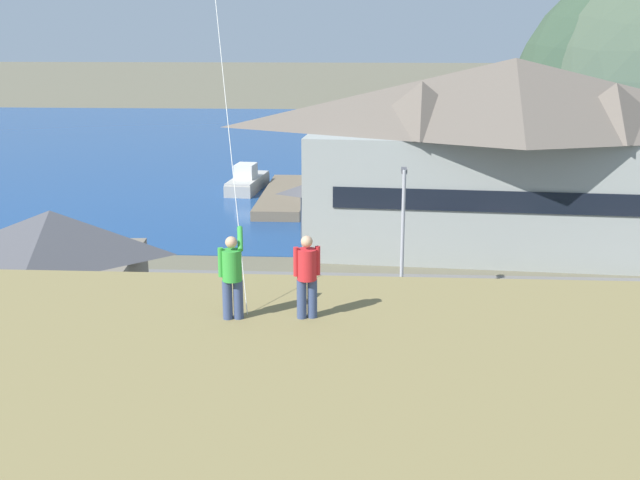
# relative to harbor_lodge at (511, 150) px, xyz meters

# --- Properties ---
(ground_plane) EXTENTS (600.00, 600.00, 0.00)m
(ground_plane) POSITION_rel_harbor_lodge_xyz_m (-11.03, -20.44, -5.62)
(ground_plane) COLOR #66604C
(parking_lot_pad) EXTENTS (40.00, 20.00, 0.10)m
(parking_lot_pad) POSITION_rel_harbor_lodge_xyz_m (-11.03, -15.44, -5.57)
(parking_lot_pad) COLOR slate
(parking_lot_pad) RESTS_ON ground
(bay_water) EXTENTS (360.00, 84.00, 0.03)m
(bay_water) POSITION_rel_harbor_lodge_xyz_m (-11.03, 39.56, -5.60)
(bay_water) COLOR navy
(bay_water) RESTS_ON ground
(harbor_lodge) EXTENTS (23.87, 11.41, 10.56)m
(harbor_lodge) POSITION_rel_harbor_lodge_xyz_m (0.00, 0.00, 0.00)
(harbor_lodge) COLOR #999E99
(harbor_lodge) RESTS_ON ground
(storage_shed_near_lot) EXTENTS (6.93, 5.99, 5.62)m
(storage_shed_near_lot) POSITION_rel_harbor_lodge_xyz_m (-19.37, -16.13, -2.70)
(storage_shed_near_lot) COLOR #756B5B
(storage_shed_near_lot) RESTS_ON ground
(storage_shed_waterside) EXTENTS (6.50, 5.12, 4.64)m
(storage_shed_waterside) POSITION_rel_harbor_lodge_xyz_m (-8.70, -0.61, -3.21)
(storage_shed_waterside) COLOR #474C56
(storage_shed_waterside) RESTS_ON ground
(wharf_dock) EXTENTS (3.20, 13.42, 0.70)m
(wharf_dock) POSITION_rel_harbor_lodge_xyz_m (-13.75, 12.20, -5.27)
(wharf_dock) COLOR #70604C
(wharf_dock) RESTS_ON ground
(moored_boat_wharfside) EXTENTS (2.65, 6.51, 2.16)m
(moored_boat_wharfside) POSITION_rel_harbor_lodge_xyz_m (-17.10, 15.70, -4.90)
(moored_boat_wharfside) COLOR #A8A399
(moored_boat_wharfside) RESTS_ON ground
(moored_boat_outer_mooring) EXTENTS (2.37, 5.67, 2.16)m
(moored_boat_outer_mooring) POSITION_rel_harbor_lodge_xyz_m (-10.57, 10.90, -4.90)
(moored_boat_outer_mooring) COLOR #A8A399
(moored_boat_outer_mooring) RESTS_ON ground
(parked_car_corner_spot) EXTENTS (4.22, 2.09, 1.82)m
(parked_car_corner_spot) POSITION_rel_harbor_lodge_xyz_m (-3.94, -13.17, -4.55)
(parked_car_corner_spot) COLOR slate
(parked_car_corner_spot) RESTS_ON parking_lot_pad
(parked_car_back_row_right) EXTENTS (4.24, 2.13, 1.82)m
(parked_car_back_row_right) POSITION_rel_harbor_lodge_xyz_m (-15.95, -21.08, -4.55)
(parked_car_back_row_right) COLOR #236633
(parked_car_back_row_right) RESTS_ON parking_lot_pad
(parked_car_mid_row_near) EXTENTS (4.26, 2.17, 1.82)m
(parked_car_mid_row_near) POSITION_rel_harbor_lodge_xyz_m (-10.07, -20.55, -4.55)
(parked_car_mid_row_near) COLOR #236633
(parked_car_mid_row_near) RESTS_ON parking_lot_pad
(parked_car_front_row_silver) EXTENTS (4.30, 2.25, 1.82)m
(parked_car_front_row_silver) POSITION_rel_harbor_lodge_xyz_m (2.57, -12.87, -4.55)
(parked_car_front_row_silver) COLOR #236633
(parked_car_front_row_silver) RESTS_ON parking_lot_pad
(parking_light_pole) EXTENTS (0.24, 0.78, 6.10)m
(parking_light_pole) POSITION_rel_harbor_lodge_xyz_m (-6.25, -9.88, -1.95)
(parking_light_pole) COLOR #ADADB2
(parking_light_pole) RESTS_ON parking_lot_pad
(person_kite_flyer) EXTENTS (0.52, 0.69, 1.86)m
(person_kite_flyer) POSITION_rel_harbor_lodge_xyz_m (-10.55, -28.16, 1.54)
(person_kite_flyer) COLOR #384770
(person_kite_flyer) RESTS_ON grassy_hill_foreground
(person_companion) EXTENTS (0.54, 0.40, 1.74)m
(person_companion) POSITION_rel_harbor_lodge_xyz_m (-9.04, -28.02, 1.52)
(person_companion) COLOR #384770
(person_companion) RESTS_ON grassy_hill_foreground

